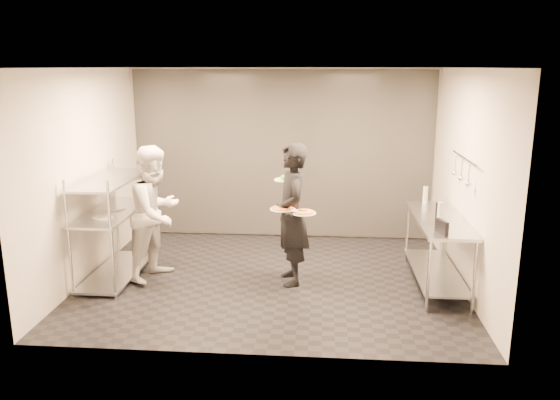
# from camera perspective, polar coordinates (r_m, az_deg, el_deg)

# --- Properties ---
(room_shell) EXTENTS (5.00, 4.00, 2.80)m
(room_shell) POSITION_cam_1_polar(r_m,az_deg,el_deg) (8.24, -0.17, 3.89)
(room_shell) COLOR black
(room_shell) RESTS_ON ground
(pass_rack) EXTENTS (0.60, 1.60, 1.50)m
(pass_rack) POSITION_cam_1_polar(r_m,az_deg,el_deg) (7.74, -17.00, -2.17)
(pass_rack) COLOR #B1B3B8
(pass_rack) RESTS_ON ground
(prep_counter) EXTENTS (0.60, 1.80, 0.92)m
(prep_counter) POSITION_cam_1_polar(r_m,az_deg,el_deg) (7.41, 16.14, -3.98)
(prep_counter) COLOR #B1B3B8
(prep_counter) RESTS_ON ground
(utensil_rail) EXTENTS (0.07, 1.20, 0.31)m
(utensil_rail) POSITION_cam_1_polar(r_m,az_deg,el_deg) (7.24, 18.55, 2.97)
(utensil_rail) COLOR #B1B3B8
(utensil_rail) RESTS_ON room_shell
(waiter) EXTENTS (0.60, 0.77, 1.87)m
(waiter) POSITION_cam_1_polar(r_m,az_deg,el_deg) (7.12, 1.22, -1.54)
(waiter) COLOR black
(waiter) RESTS_ON ground
(chef) EXTENTS (0.96, 1.07, 1.82)m
(chef) POSITION_cam_1_polar(r_m,az_deg,el_deg) (7.50, -12.83, -1.31)
(chef) COLOR beige
(chef) RESTS_ON ground
(pizza_plate_near) EXTENTS (0.33, 0.33, 0.05)m
(pizza_plate_near) POSITION_cam_1_polar(r_m,az_deg,el_deg) (6.95, 0.29, -0.87)
(pizza_plate_near) COLOR white
(pizza_plate_near) RESTS_ON waiter
(pizza_plate_far) EXTENTS (0.31, 0.31, 0.05)m
(pizza_plate_far) POSITION_cam_1_polar(r_m,az_deg,el_deg) (6.89, 2.51, -1.29)
(pizza_plate_far) COLOR white
(pizza_plate_far) RESTS_ON waiter
(salad_plate) EXTENTS (0.31, 0.31, 0.07)m
(salad_plate) POSITION_cam_1_polar(r_m,az_deg,el_deg) (7.32, 0.58, 2.26)
(salad_plate) COLOR white
(salad_plate) RESTS_ON waiter
(pos_monitor) EXTENTS (0.12, 0.24, 0.17)m
(pos_monitor) POSITION_cam_1_polar(r_m,az_deg,el_deg) (6.60, 16.54, -2.73)
(pos_monitor) COLOR black
(pos_monitor) RESTS_ON prep_counter
(bottle_green) EXTENTS (0.07, 0.07, 0.24)m
(bottle_green) POSITION_cam_1_polar(r_m,az_deg,el_deg) (8.00, 14.95, 0.51)
(bottle_green) COLOR gray
(bottle_green) RESTS_ON prep_counter
(bottle_clear) EXTENTS (0.07, 0.07, 0.22)m
(bottle_clear) POSITION_cam_1_polar(r_m,az_deg,el_deg) (7.24, 16.39, -1.08)
(bottle_clear) COLOR gray
(bottle_clear) RESTS_ON prep_counter
(bottle_dark) EXTENTS (0.06, 0.06, 0.20)m
(bottle_dark) POSITION_cam_1_polar(r_m,az_deg,el_deg) (7.28, 16.15, -1.04)
(bottle_dark) COLOR black
(bottle_dark) RESTS_ON prep_counter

